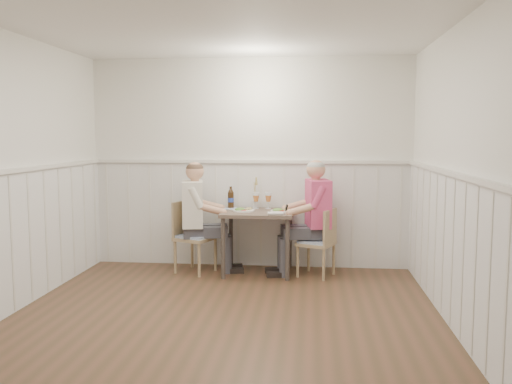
% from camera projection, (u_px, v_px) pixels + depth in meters
% --- Properties ---
extents(ground_plane, '(4.50, 4.50, 0.00)m').
position_uv_depth(ground_plane, '(220.00, 326.00, 4.69)').
color(ground_plane, '#4C3722').
extents(room_shell, '(4.04, 4.54, 2.60)m').
position_uv_depth(room_shell, '(219.00, 151.00, 4.53)').
color(room_shell, white).
rests_on(room_shell, ground).
extents(wainscot, '(4.00, 4.49, 1.34)m').
position_uv_depth(wainscot, '(232.00, 234.00, 5.29)').
color(wainscot, silver).
rests_on(wainscot, ground).
extents(dining_table, '(0.84, 0.70, 0.75)m').
position_uv_depth(dining_table, '(258.00, 220.00, 6.43)').
color(dining_table, brown).
rests_on(dining_table, ground).
extents(chair_right, '(0.49, 0.49, 0.80)m').
position_uv_depth(chair_right, '(320.00, 240.00, 6.30)').
color(chair_right, '#9B8358').
rests_on(chair_right, ground).
extents(chair_left, '(0.53, 0.53, 0.86)m').
position_uv_depth(chair_left, '(192.00, 234.00, 6.52)').
color(chair_left, '#9B8358').
rests_on(chair_left, ground).
extents(man_in_pink, '(0.69, 0.49, 1.39)m').
position_uv_depth(man_in_pink, '(314.00, 226.00, 6.38)').
color(man_in_pink, '#3F3F47').
rests_on(man_in_pink, ground).
extents(diner_cream, '(0.69, 0.50, 1.36)m').
position_uv_depth(diner_cream, '(196.00, 226.00, 6.48)').
color(diner_cream, '#3F3F47').
rests_on(diner_cream, ground).
extents(plate_man, '(0.25, 0.25, 0.06)m').
position_uv_depth(plate_man, '(281.00, 210.00, 6.36)').
color(plate_man, white).
rests_on(plate_man, dining_table).
extents(plate_diner, '(0.26, 0.26, 0.07)m').
position_uv_depth(plate_diner, '(243.00, 210.00, 6.40)').
color(plate_diner, white).
rests_on(plate_diner, dining_table).
extents(beer_glass_a, '(0.08, 0.08, 0.20)m').
position_uv_depth(beer_glass_a, '(268.00, 198.00, 6.61)').
color(beer_glass_a, silver).
rests_on(beer_glass_a, dining_table).
extents(beer_glass_b, '(0.08, 0.08, 0.20)m').
position_uv_depth(beer_glass_b, '(256.00, 198.00, 6.63)').
color(beer_glass_b, silver).
rests_on(beer_glass_b, dining_table).
extents(beer_bottle, '(0.08, 0.08, 0.27)m').
position_uv_depth(beer_bottle, '(231.00, 199.00, 6.67)').
color(beer_bottle, '#301E0E').
rests_on(beer_bottle, dining_table).
extents(rolled_napkin, '(0.18, 0.06, 0.04)m').
position_uv_depth(rolled_napkin, '(275.00, 213.00, 6.10)').
color(rolled_napkin, white).
rests_on(rolled_napkin, dining_table).
extents(grass_vase, '(0.05, 0.05, 0.40)m').
position_uv_depth(grass_vase, '(254.00, 194.00, 6.66)').
color(grass_vase, silver).
rests_on(grass_vase, dining_table).
extents(gingham_mat, '(0.32, 0.29, 0.01)m').
position_uv_depth(gingham_mat, '(235.00, 209.00, 6.61)').
color(gingham_mat, '#4767A2').
rests_on(gingham_mat, dining_table).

